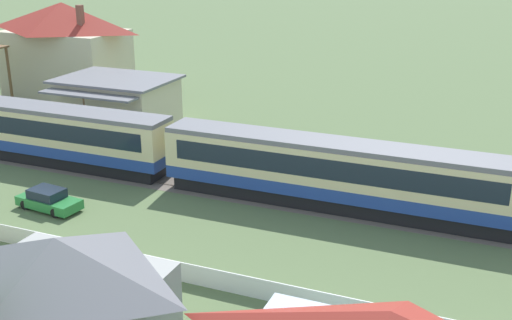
{
  "coord_description": "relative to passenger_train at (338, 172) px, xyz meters",
  "views": [
    {
      "loc": [
        -0.54,
        -35.46,
        15.94
      ],
      "look_at": [
        -16.2,
        2.2,
        1.53
      ],
      "focal_mm": 45.0,
      "sensor_mm": 36.0,
      "label": 1
    }
  ],
  "objects": [
    {
      "name": "railway_track",
      "position": [
        3.27,
        0.0,
        -2.34
      ],
      "size": [
        115.69,
        3.6,
        0.04
      ],
      "color": "#665B51",
      "rests_on": "ground_plane"
    },
    {
      "name": "parked_car_green",
      "position": [
        -16.19,
        -7.04,
        -1.73
      ],
      "size": [
        4.23,
        2.14,
        1.31
      ],
      "rotation": [
        0.0,
        0.0,
        -0.11
      ],
      "color": "#287A38",
      "rests_on": "ground_plane"
    },
    {
      "name": "picket_fence_front",
      "position": [
        -10.04,
        -11.57,
        -1.82
      ],
      "size": [
        47.05,
        0.06,
        1.05
      ],
      "primitive_type": "cube",
      "color": "white",
      "rests_on": "ground_plane"
    },
    {
      "name": "cottage_grey_roof",
      "position": [
        -6.25,
        -18.04,
        0.24
      ],
      "size": [
        8.08,
        6.56,
        4.98
      ],
      "color": "#9E9E99",
      "rests_on": "ground_plane"
    },
    {
      "name": "station_house_red_roof",
      "position": [
        -34.42,
        18.34,
        2.51
      ],
      "size": [
        12.89,
        7.82,
        9.4
      ],
      "color": "beige",
      "rests_on": "ground_plane"
    },
    {
      "name": "passenger_train",
      "position": [
        0.0,
        0.0,
        0.0
      ],
      "size": [
        67.58,
        2.92,
        4.23
      ],
      "color": "#234293",
      "rests_on": "ground_plane"
    },
    {
      "name": "ground_plane",
      "position": [
        9.9,
        -0.0,
        -2.35
      ],
      "size": [
        600.0,
        600.0,
        0.0
      ],
      "primitive_type": "plane",
      "color": "#566B42"
    },
    {
      "name": "station_building",
      "position": [
        -22.19,
        9.44,
        -0.12
      ],
      "size": [
        9.68,
        8.33,
        4.4
      ],
      "color": "beige",
      "rests_on": "ground_plane"
    }
  ]
}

